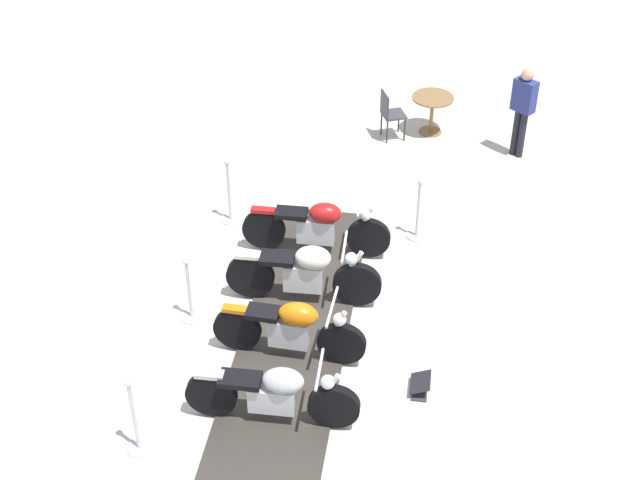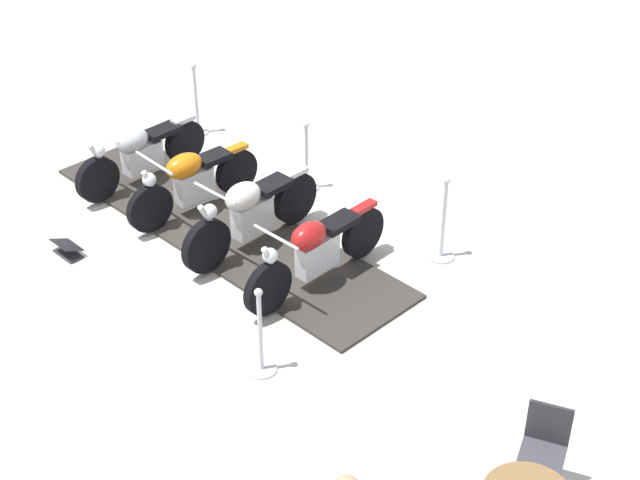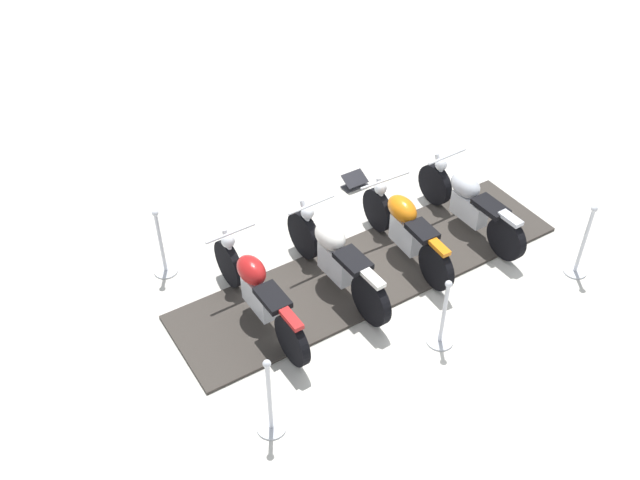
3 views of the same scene
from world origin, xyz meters
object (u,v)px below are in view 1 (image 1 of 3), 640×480
object	(u,v)px
motorcycle_chrome	(274,393)
stanchion_right_rear	(418,219)
stanchion_left_mid	(190,300)
stanchion_left_front	(136,427)
motorcycle_copper	(292,328)
bystander_person	(523,104)
info_placard	(420,386)
cafe_table	(432,106)
motorcycle_maroon	(318,226)
motorcycle_cream	(306,272)
stanchion_left_rear	(230,201)
cafe_chair_near_table	(390,112)

from	to	relation	value
motorcycle_chrome	stanchion_right_rear	xyz separation A→B (m)	(3.36, 2.85, -0.15)
stanchion_left_mid	stanchion_left_front	xyz separation A→B (m)	(-1.21, -2.09, 0.07)
motorcycle_copper	bystander_person	xyz separation A→B (m)	(5.56, 3.43, 0.50)
stanchion_right_rear	stanchion_left_front	bearing A→B (deg)	-152.16
motorcycle_copper	info_placard	distance (m)	1.83
motorcycle_chrome	cafe_table	size ratio (longest dim) A/B	2.54
motorcycle_maroon	stanchion_left_front	size ratio (longest dim) A/B	1.77
bystander_person	stanchion_left_front	bearing A→B (deg)	6.54
motorcycle_copper	motorcycle_cream	world-z (taller)	motorcycle_cream
motorcycle_chrome	info_placard	world-z (taller)	motorcycle_chrome
stanchion_left_front	info_placard	size ratio (longest dim) A/B	2.52
motorcycle_maroon	stanchion_left_front	bearing A→B (deg)	-111.61
motorcycle_chrome	stanchion_right_rear	distance (m)	4.40
cafe_table	motorcycle_copper	bearing A→B (deg)	-133.50
motorcycle_cream	stanchion_left_rear	size ratio (longest dim) A/B	1.76
motorcycle_copper	stanchion_left_mid	distance (m)	1.67
motorcycle_maroon	motorcycle_chrome	bearing A→B (deg)	-91.22
stanchion_left_mid	stanchion_left_rear	distance (m)	2.41
cafe_chair_near_table	motorcycle_cream	bearing A→B (deg)	-122.46
motorcycle_chrome	bystander_person	bearing A→B (deg)	64.49
motorcycle_copper	bystander_person	bearing A→B (deg)	64.18
motorcycle_chrome	cafe_table	xyz separation A→B (m)	(5.07, 5.72, 0.06)
cafe_table	bystander_person	distance (m)	1.74
motorcycle_copper	stanchion_right_rear	world-z (taller)	stanchion_right_rear
motorcycle_chrome	motorcycle_copper	size ratio (longest dim) A/B	1.09
stanchion_right_rear	info_placard	size ratio (longest dim) A/B	2.35
stanchion_left_mid	info_placard	world-z (taller)	stanchion_left_mid
motorcycle_cream	info_placard	world-z (taller)	motorcycle_cream
motorcycle_copper	motorcycle_cream	bearing A→B (deg)	92.74
motorcycle_cream	stanchion_right_rear	xyz separation A→B (m)	(2.20, 0.84, -0.20)
stanchion_right_rear	stanchion_left_rear	size ratio (longest dim) A/B	0.94
motorcycle_chrome	stanchion_left_front	world-z (taller)	stanchion_left_front
stanchion_left_rear	stanchion_left_front	bearing A→B (deg)	-120.07
motorcycle_maroon	info_placard	xyz separation A→B (m)	(0.16, -3.19, -0.45)
info_placard	cafe_table	distance (m)	6.72
cafe_table	cafe_chair_near_table	bearing A→B (deg)	173.41
stanchion_left_mid	info_placard	xyz separation A→B (m)	(2.37, -2.46, -0.25)
motorcycle_copper	info_placard	size ratio (longest dim) A/B	3.92
stanchion_right_rear	stanchion_left_front	distance (m)	5.69
motorcycle_copper	cafe_table	bearing A→B (deg)	78.97
stanchion_left_rear	info_placard	xyz separation A→B (m)	(1.17, -4.55, -0.29)
stanchion_right_rear	cafe_chair_near_table	distance (m)	3.11
cafe_table	stanchion_left_front	bearing A→B (deg)	-140.63
stanchion_left_front	cafe_chair_near_table	size ratio (longest dim) A/B	1.24
stanchion_left_mid	stanchion_right_rear	distance (m)	3.87
info_placard	cafe_table	bearing A→B (deg)	-178.09
info_placard	cafe_chair_near_table	xyz separation A→B (m)	(2.35, 6.00, 0.47)
stanchion_right_rear	stanchion_left_rear	bearing A→B (deg)	149.93
motorcycle_chrome	stanchion_left_mid	bearing A→B (deg)	130.28
motorcycle_cream	stanchion_right_rear	distance (m)	2.36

